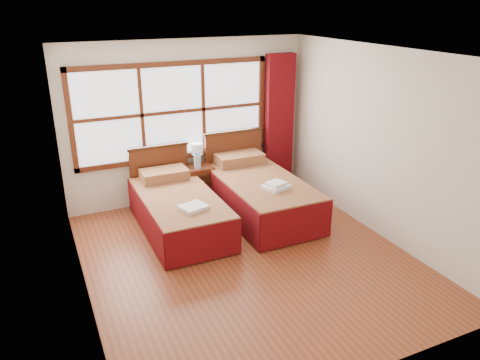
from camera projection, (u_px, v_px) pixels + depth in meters
name	position (u px, v px, depth m)	size (l,w,h in m)	color
floor	(248.00, 258.00, 6.10)	(4.50, 4.50, 0.00)	brown
ceiling	(249.00, 53.00, 5.15)	(4.50, 4.50, 0.00)	white
wall_back	(188.00, 122.00, 7.53)	(4.00, 4.00, 0.00)	silver
wall_left	(75.00, 191.00, 4.85)	(4.50, 4.50, 0.00)	silver
wall_right	(380.00, 144.00, 6.40)	(4.50, 4.50, 0.00)	silver
window	(173.00, 112.00, 7.33)	(3.16, 0.06, 1.56)	white
curtain	(279.00, 122.00, 8.08)	(0.50, 0.16, 2.30)	maroon
bed_left	(178.00, 209.00, 6.78)	(1.04, 2.06, 1.01)	#3A1D0C
bed_right	(258.00, 193.00, 7.28)	(1.13, 2.20, 1.11)	#3A1D0C
nightstand	(198.00, 184.00, 7.69)	(0.46, 0.46, 0.62)	#552512
towels_left	(193.00, 207.00, 6.22)	(0.40, 0.37, 0.05)	white
towels_right	(276.00, 186.00, 6.75)	(0.41, 0.38, 0.10)	white
lamp	(197.00, 150.00, 7.58)	(0.18, 0.18, 0.36)	gold
bottle_near	(196.00, 162.00, 7.43)	(0.07, 0.07, 0.26)	#A6BFD5
bottle_far	(199.00, 162.00, 7.45)	(0.06, 0.06, 0.25)	#A6BFD5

